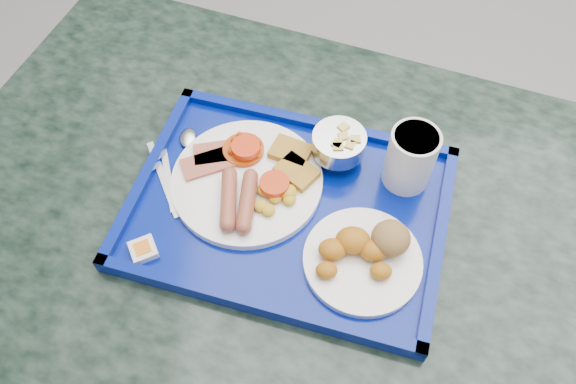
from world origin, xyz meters
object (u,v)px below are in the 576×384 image
(main_plate, at_px, (250,179))
(juice_cup, at_px, (411,157))
(tray, at_px, (288,208))
(bread_plate, at_px, (366,253))
(fruit_bowl, at_px, (339,144))
(table, at_px, (301,279))

(main_plate, bearing_deg, juice_cup, 3.76)
(tray, distance_m, bread_plate, 0.14)
(fruit_bowl, bearing_deg, main_plate, -159.43)
(bread_plate, height_order, juice_cup, juice_cup)
(table, xyz_separation_m, tray, (-0.02, 0.02, 0.21))
(tray, distance_m, main_plate, 0.07)
(table, relative_size, juice_cup, 13.75)
(table, xyz_separation_m, main_plate, (-0.08, 0.07, 0.23))
(tray, bearing_deg, fruit_bowl, 49.82)
(table, height_order, main_plate, main_plate)
(tray, xyz_separation_m, bread_plate, (0.11, -0.09, 0.02))
(tray, bearing_deg, main_plate, 145.36)
(juice_cup, bearing_deg, table, -152.83)
(tray, distance_m, fruit_bowl, 0.13)
(tray, xyz_separation_m, main_plate, (-0.06, 0.04, 0.02))
(table, distance_m, main_plate, 0.25)
(table, distance_m, tray, 0.21)
(table, height_order, bread_plate, bread_plate)
(tray, distance_m, juice_cup, 0.20)
(table, xyz_separation_m, fruit_bowl, (0.05, 0.12, 0.25))
(tray, bearing_deg, juice_cup, 17.22)
(table, height_order, juice_cup, juice_cup)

